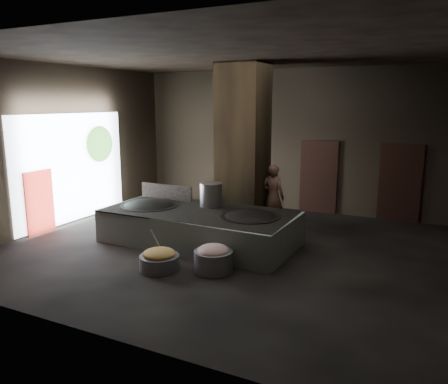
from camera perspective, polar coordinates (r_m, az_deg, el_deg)
The scene contains 27 objects.
floor at distance 10.73m, azimuth -0.23°, elevation -7.46°, with size 10.00×9.00×0.10m, color black.
ceiling at distance 10.20m, azimuth -0.25°, elevation 17.78°, with size 10.00×9.00×0.10m, color black.
back_wall at distance 14.41m, azimuth 7.89°, elevation 6.71°, with size 10.00×0.10×4.50m, color black.
front_wall at distance 6.50m, azimuth -18.36°, elevation 0.32°, with size 10.00×0.10×4.50m, color black.
left_wall at distance 13.24m, azimuth -20.32°, elevation 5.68°, with size 0.10×9.00×4.50m, color black.
pillar at distance 12.05m, azimuth 2.51°, elevation 5.87°, with size 1.20×1.20×4.50m, color black.
hearth_platform at distance 10.93m, azimuth -3.27°, elevation -4.58°, with size 4.73×2.26×0.82m, color #B4C8B5.
platform_cap at distance 10.82m, azimuth -3.30°, elevation -2.53°, with size 4.63×2.22×0.03m, color black.
wok_left at distance 11.56m, azimuth -9.69°, elevation -2.08°, with size 1.49×1.49×0.41m, color black.
wok_left_rim at distance 11.55m, azimuth -9.71°, elevation -1.75°, with size 1.52×1.52×0.05m, color black.
wok_right at distance 10.31m, azimuth 3.41°, elevation -3.62°, with size 1.39×1.39×0.39m, color black.
wok_right_rim at distance 10.29m, azimuth 3.41°, elevation -3.25°, with size 1.42×1.42×0.05m, color black.
stock_pot at distance 11.20m, azimuth -1.71°, elevation -0.37°, with size 0.58×0.58×0.62m, color #9B9DA2.
splash_guard at distance 12.14m, azimuth -7.54°, elevation -0.01°, with size 1.65×0.06×0.41m, color black.
cook at distance 12.07m, azimuth 6.44°, elevation -0.66°, with size 0.66×0.43×1.81m, color brown.
veg_basin at distance 9.40m, azimuth -8.43°, elevation -9.07°, with size 0.84×0.84×0.31m, color gray.
veg_fill at distance 9.34m, azimuth -8.46°, elevation -7.95°, with size 0.69×0.69×0.21m, color #A4AF54.
ladle at distance 9.47m, azimuth -8.74°, elevation -6.40°, with size 0.02×0.02×0.66m, color #9B9DA2.
meat_basin at distance 9.18m, azimuth -1.38°, elevation -9.01°, with size 0.81×0.81×0.45m, color gray.
meat_fill at distance 9.10m, azimuth -1.39°, elevation -7.67°, with size 0.67×0.67×0.26m, color #BD7173.
doorway_near at distance 14.13m, azimuth 12.25°, elevation 1.76°, with size 1.18×0.08×2.38m, color black.
doorway_near_glow at distance 14.20m, azimuth 13.45°, elevation 1.55°, with size 0.78×0.04×1.85m, color #8C6647.
doorway_far at distance 13.76m, azimuth 21.98°, elevation 0.91°, with size 1.18×0.08×2.38m, color black.
doorway_far_glow at distance 14.02m, azimuth 20.84°, elevation 0.98°, with size 0.88×0.04×2.08m, color #8C6647.
left_opening at distance 13.38m, azimuth -19.22°, elevation 3.00°, with size 0.04×4.20×3.10m, color white.
pavilion_sliver at distance 12.59m, azimuth -22.94°, elevation -1.26°, with size 0.05×0.90×1.70m, color maroon.
tree_silhouette at distance 14.03m, azimuth -15.90°, elevation 6.05°, with size 0.28×1.10×1.10m, color #194714.
Camera 1 is at (4.51, -9.08, 3.46)m, focal length 35.00 mm.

